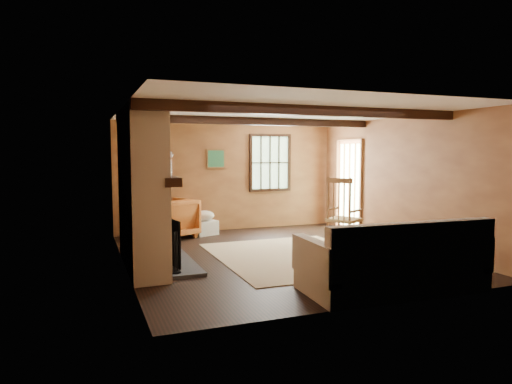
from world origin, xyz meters
name	(u,v)px	position (x,y,z in m)	size (l,w,h in m)	color
ground	(278,255)	(0.00, 0.00, 0.00)	(5.50, 5.50, 0.00)	black
room_envelope	(284,158)	(0.22, 0.26, 1.63)	(5.02, 5.52, 2.44)	#A86A3B
fireplace	(143,195)	(-2.23, 0.00, 1.10)	(1.02, 2.30, 2.40)	#A5633F
rug	(293,256)	(0.20, -0.20, 0.00)	(2.50, 3.00, 0.01)	tan
rocking_chair	(343,217)	(1.40, 0.20, 0.55)	(1.05, 0.90, 1.29)	tan
sofa	(395,265)	(0.56, -2.38, 0.33)	(2.33, 1.11, 0.93)	beige
firewood_pile	(143,230)	(-1.92, 2.58, 0.12)	(0.67, 0.12, 0.25)	brown
laundry_basket	(204,228)	(-0.69, 2.28, 0.15)	(0.50, 0.38, 0.30)	silver
basket_pillow	(204,216)	(-0.69, 2.28, 0.41)	(0.43, 0.35, 0.22)	beige
armchair	(171,218)	(-1.41, 2.17, 0.40)	(0.86, 0.89, 0.81)	#BF6026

